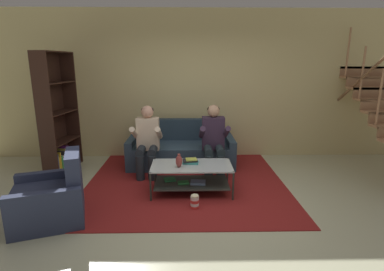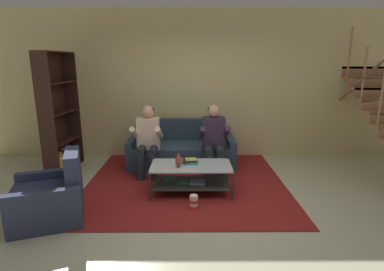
{
  "view_description": "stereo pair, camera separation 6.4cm",
  "coord_description": "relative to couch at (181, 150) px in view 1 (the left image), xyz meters",
  "views": [
    {
      "loc": [
        -0.25,
        -3.59,
        1.91
      ],
      "look_at": [
        -0.16,
        1.08,
        0.76
      ],
      "focal_mm": 28.0,
      "sensor_mm": 36.0,
      "label": 1
    },
    {
      "loc": [
        -0.19,
        -3.59,
        1.91
      ],
      "look_at": [
        -0.16,
        1.08,
        0.76
      ],
      "focal_mm": 28.0,
      "sensor_mm": 36.0,
      "label": 2
    }
  ],
  "objects": [
    {
      "name": "coffee_table",
      "position": [
        0.17,
        -1.28,
        0.01
      ],
      "size": [
        1.18,
        0.62,
        0.43
      ],
      "color": "#B4BFBF",
      "rests_on": "ground"
    },
    {
      "name": "bookshelf",
      "position": [
        -2.2,
        -0.24,
        0.54
      ],
      "size": [
        0.41,
        0.89,
        2.09
      ],
      "color": "#331D16",
      "rests_on": "ground"
    },
    {
      "name": "armchair",
      "position": [
        -1.56,
        -2.04,
        -0.0
      ],
      "size": [
        1.02,
        1.01,
        0.85
      ],
      "color": "#2B324D",
      "rests_on": "ground"
    },
    {
      "name": "book_stack",
      "position": [
        0.16,
        -1.21,
        0.19
      ],
      "size": [
        0.25,
        0.16,
        0.08
      ],
      "color": "teal",
      "rests_on": "coffee_table"
    },
    {
      "name": "ground",
      "position": [
        0.35,
        -1.86,
        -0.28
      ],
      "size": [
        16.8,
        16.8,
        0.0
      ],
      "primitive_type": "plane",
      "color": "#BABB98"
    },
    {
      "name": "person_seated_right",
      "position": [
        0.56,
        -0.51,
        0.37
      ],
      "size": [
        0.5,
        0.58,
        1.2
      ],
      "color": "#202C31",
      "rests_on": "ground"
    },
    {
      "name": "popcorn_tub",
      "position": [
        0.21,
        -1.79,
        -0.18
      ],
      "size": [
        0.11,
        0.11,
        0.2
      ],
      "color": "red",
      "rests_on": "ground"
    },
    {
      "name": "couch",
      "position": [
        0.0,
        0.0,
        0.0
      ],
      "size": [
        1.96,
        0.86,
        0.83
      ],
      "color": "#2C4052",
      "rests_on": "ground"
    },
    {
      "name": "back_partition",
      "position": [
        0.35,
        0.6,
        1.17
      ],
      "size": [
        8.4,
        0.12,
        2.9
      ],
      "primitive_type": "cube",
      "color": "#CEBB80",
      "rests_on": "ground"
    },
    {
      "name": "person_seated_left",
      "position": [
        -0.56,
        -0.51,
        0.37
      ],
      "size": [
        0.5,
        0.58,
        1.19
      ],
      "color": "#21282E",
      "rests_on": "ground"
    },
    {
      "name": "area_rug",
      "position": [
        0.09,
        -0.76,
        -0.27
      ],
      "size": [
        3.15,
        3.23,
        0.01
      ],
      "color": "maroon",
      "rests_on": "ground"
    },
    {
      "name": "vase",
      "position": [
        -0.01,
        -1.36,
        0.25
      ],
      "size": [
        0.1,
        0.1,
        0.2
      ],
      "color": "maroon",
      "rests_on": "coffee_table"
    }
  ]
}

